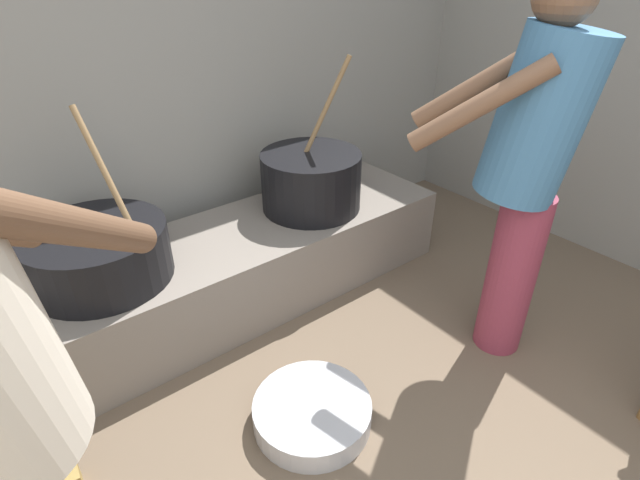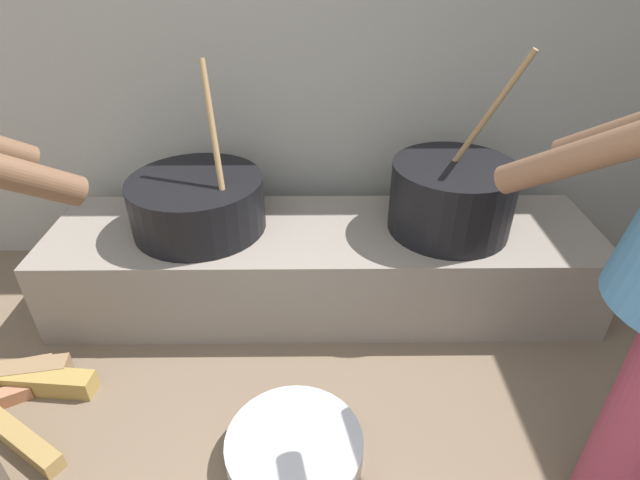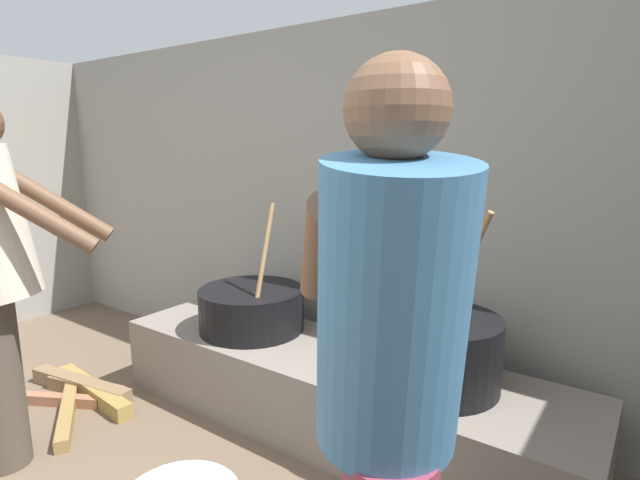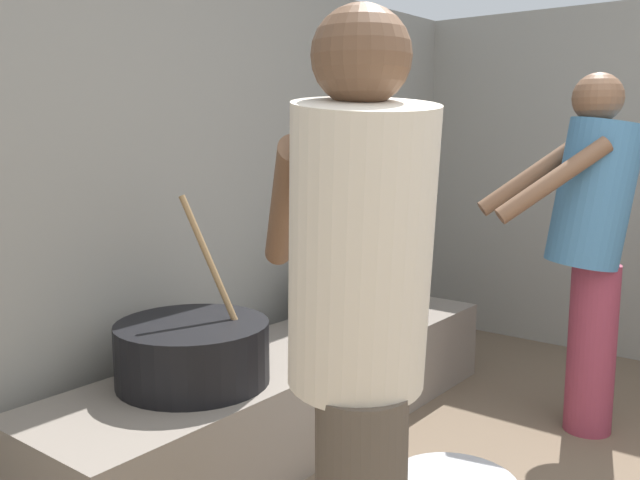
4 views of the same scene
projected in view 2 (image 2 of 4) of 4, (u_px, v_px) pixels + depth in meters
block_enclosure_rear at (228, 52)px, 2.24m from camera, size 5.16×0.20×2.00m
hearth_ledge at (324, 265)px, 2.23m from camera, size 2.34×0.60×0.38m
cooking_pot_main at (451, 197)px, 2.05m from camera, size 0.51×0.51×0.75m
cooking_pot_secondary at (198, 203)px, 2.08m from camera, size 0.56×0.56×0.68m
metal_mixing_bowl at (294, 449)px, 1.61m from camera, size 0.45×0.45×0.09m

